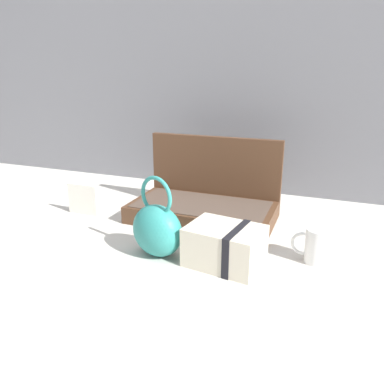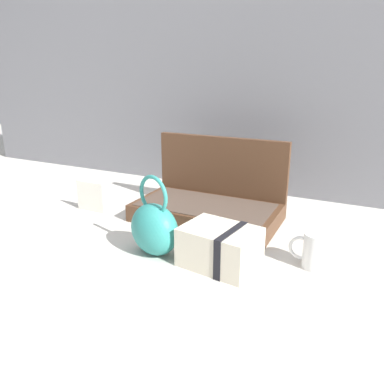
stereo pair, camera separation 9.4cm
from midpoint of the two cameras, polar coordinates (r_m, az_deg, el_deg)
ground_plane at (r=1.20m, az=-0.82°, el=-7.02°), size 6.00×6.00×0.00m
back_wall at (r=1.66m, az=7.31°, el=24.41°), size 3.20×0.06×1.40m
open_suitcase at (r=1.35m, az=0.11°, el=-1.30°), size 0.50×0.28×0.28m
teal_pouch_handbag at (r=1.07m, az=-7.85°, el=-5.64°), size 0.19×0.16×0.24m
cream_toiletry_bag at (r=1.03m, az=2.56°, el=-8.27°), size 0.22×0.17×0.11m
coffee_mug at (r=1.08m, az=16.09°, el=-7.91°), size 0.11×0.07×0.10m
info_card_left at (r=1.45m, az=-18.17°, el=-1.15°), size 0.13×0.01×0.12m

